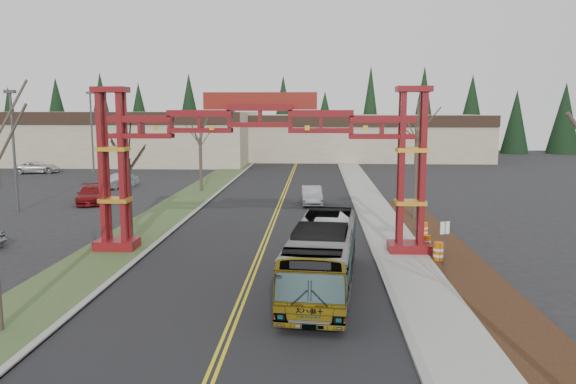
# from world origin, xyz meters

# --- Properties ---
(road) EXTENTS (12.00, 110.00, 0.02)m
(road) POSITION_xyz_m (0.00, 25.00, 0.01)
(road) COLOR black
(road) RESTS_ON ground
(lane_line_left) EXTENTS (0.12, 100.00, 0.01)m
(lane_line_left) POSITION_xyz_m (-0.12, 25.00, 0.03)
(lane_line_left) COLOR gold
(lane_line_left) RESTS_ON road
(lane_line_right) EXTENTS (0.12, 100.00, 0.01)m
(lane_line_right) POSITION_xyz_m (0.12, 25.00, 0.03)
(lane_line_right) COLOR gold
(lane_line_right) RESTS_ON road
(curb_right) EXTENTS (0.30, 110.00, 0.15)m
(curb_right) POSITION_xyz_m (6.15, 25.00, 0.07)
(curb_right) COLOR gray
(curb_right) RESTS_ON ground
(sidewalk_right) EXTENTS (2.60, 110.00, 0.14)m
(sidewalk_right) POSITION_xyz_m (7.60, 25.00, 0.08)
(sidewalk_right) COLOR gray
(sidewalk_right) RESTS_ON ground
(landscape_strip) EXTENTS (2.60, 50.00, 0.12)m
(landscape_strip) POSITION_xyz_m (10.20, 10.00, 0.06)
(landscape_strip) COLOR black
(landscape_strip) RESTS_ON ground
(grass_median) EXTENTS (4.00, 110.00, 0.08)m
(grass_median) POSITION_xyz_m (-8.00, 25.00, 0.04)
(grass_median) COLOR #374D26
(grass_median) RESTS_ON ground
(curb_left) EXTENTS (0.30, 110.00, 0.15)m
(curb_left) POSITION_xyz_m (-6.15, 25.00, 0.07)
(curb_left) COLOR gray
(curb_left) RESTS_ON ground
(gateway_arch) EXTENTS (18.20, 1.60, 8.90)m
(gateway_arch) POSITION_xyz_m (0.00, 18.00, 5.98)
(gateway_arch) COLOR maroon
(gateway_arch) RESTS_ON ground
(retail_building_west) EXTENTS (46.00, 22.30, 7.50)m
(retail_building_west) POSITION_xyz_m (-30.00, 71.96, 3.76)
(retail_building_west) COLOR tan
(retail_building_west) RESTS_ON ground
(retail_building_east) EXTENTS (38.00, 20.30, 7.00)m
(retail_building_east) POSITION_xyz_m (10.00, 79.95, 3.51)
(retail_building_east) COLOR tan
(retail_building_east) RESTS_ON ground
(conifer_treeline) EXTENTS (116.10, 5.60, 13.00)m
(conifer_treeline) POSITION_xyz_m (0.25, 92.00, 6.49)
(conifer_treeline) COLOR black
(conifer_treeline) RESTS_ON ground
(transit_bus) EXTENTS (3.47, 10.77, 2.95)m
(transit_bus) POSITION_xyz_m (3.28, 11.55, 1.47)
(transit_bus) COLOR #9EA0A6
(transit_bus) RESTS_ON ground
(silver_sedan) EXTENTS (1.86, 4.62, 1.49)m
(silver_sedan) POSITION_xyz_m (2.61, 33.77, 0.75)
(silver_sedan) COLOR #A5A8AD
(silver_sedan) RESTS_ON ground
(parked_car_mid_a) EXTENTS (3.45, 5.35, 1.44)m
(parked_car_mid_a) POSITION_xyz_m (-15.80, 33.43, 0.72)
(parked_car_mid_a) COLOR maroon
(parked_car_mid_a) RESTS_ON ground
(parked_car_far_a) EXTENTS (3.03, 4.48, 1.40)m
(parked_car_far_a) POSITION_xyz_m (-16.73, 42.84, 0.70)
(parked_car_far_a) COLOR #9E9FA5
(parked_car_far_a) RESTS_ON ground
(parked_car_far_b) EXTENTS (5.64, 3.72, 1.44)m
(parked_car_far_b) POSITION_xyz_m (-31.49, 55.53, 0.72)
(parked_car_far_b) COLOR silver
(parked_car_far_b) RESTS_ON ground
(bare_tree_median_mid) EXTENTS (2.93, 2.93, 6.82)m
(bare_tree_median_mid) POSITION_xyz_m (-8.00, 20.32, 4.86)
(bare_tree_median_mid) COLOR #382D26
(bare_tree_median_mid) RESTS_ON ground
(bare_tree_median_far) EXTENTS (3.05, 3.05, 7.16)m
(bare_tree_median_far) POSITION_xyz_m (-8.00, 40.80, 5.12)
(bare_tree_median_far) COLOR #382D26
(bare_tree_median_far) RESTS_ON ground
(bare_tree_right_far) EXTENTS (3.08, 3.08, 8.33)m
(bare_tree_right_far) POSITION_xyz_m (10.00, 27.93, 6.24)
(bare_tree_right_far) COLOR #382D26
(bare_tree_right_far) RESTS_ON ground
(light_pole_near) EXTENTS (0.80, 0.40, 9.17)m
(light_pole_near) POSITION_xyz_m (-19.76, 29.30, 5.31)
(light_pole_near) COLOR #3F3F44
(light_pole_near) RESTS_ON ground
(light_pole_far) EXTENTS (0.86, 0.43, 9.88)m
(light_pole_far) POSITION_xyz_m (-23.85, 54.21, 5.72)
(light_pole_far) COLOR #3F3F44
(light_pole_far) RESTS_ON ground
(street_sign) EXTENTS (0.49, 0.24, 2.27)m
(street_sign) POSITION_xyz_m (9.29, 15.49, 1.63)
(street_sign) COLOR #3F3F44
(street_sign) RESTS_ON ground
(barrel_south) EXTENTS (0.56, 0.56, 1.03)m
(barrel_south) POSITION_xyz_m (9.23, 16.32, 0.52)
(barrel_south) COLOR #CE5E0B
(barrel_south) RESTS_ON ground
(barrel_mid) EXTENTS (0.50, 0.50, 0.92)m
(barrel_mid) POSITION_xyz_m (9.00, 18.46, 0.46)
(barrel_mid) COLOR #CE5E0B
(barrel_mid) RESTS_ON ground
(barrel_north) EXTENTS (0.49, 0.49, 0.91)m
(barrel_north) POSITION_xyz_m (9.55, 22.04, 0.46)
(barrel_north) COLOR #CE5E0B
(barrel_north) RESTS_ON ground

